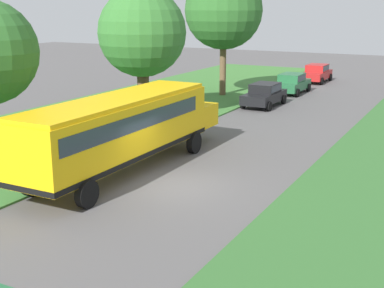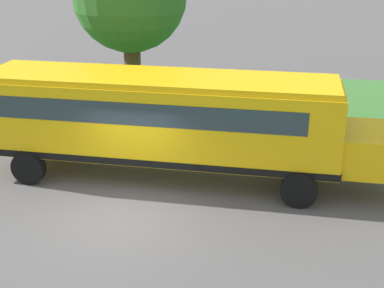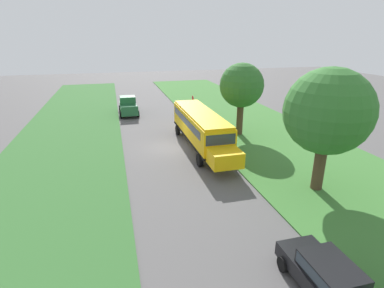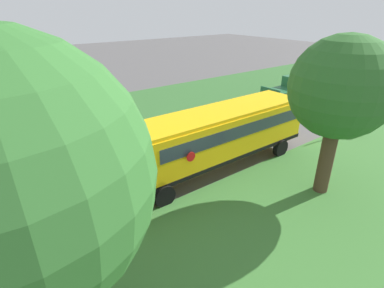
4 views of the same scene
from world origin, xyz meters
The scene contains 3 objects.
ground_plane centered at (0.00, 0.00, 0.00)m, with size 120.00×120.00×0.00m, color #565454.
grass_verge centered at (-10.00, 0.00, 0.04)m, with size 12.00×80.00×0.08m, color #3D7533.
school_bus centered at (-2.75, 0.64, 1.92)m, with size 2.84×12.42×3.16m.
Camera 2 is at (11.80, 4.18, 6.86)m, focal length 50.00 mm.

